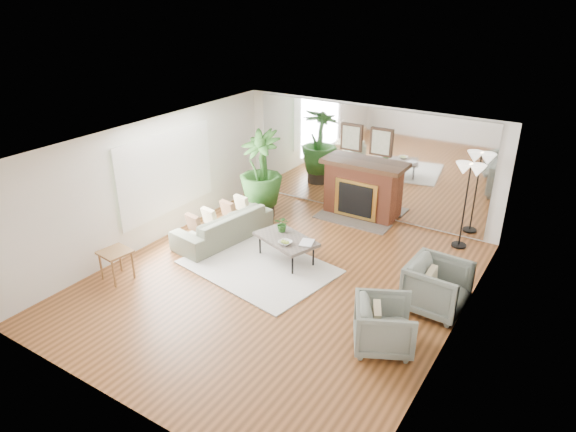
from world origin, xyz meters
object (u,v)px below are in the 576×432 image
Objects in this scene: fireplace at (360,190)px; potted_ficus at (261,172)px; coffee_table at (286,240)px; floor_lamp at (469,177)px; armchair_front at (384,325)px; sofa at (223,225)px; side_table at (115,256)px; armchair_back at (437,287)px.

fireplace is 2.22m from potted_ficus.
coffee_table is 3.67m from floor_lamp.
sofa is at bearing 43.63° from armchair_front.
side_table is 0.32× the size of floor_lamp.
potted_ficus reaches higher than armchair_back.
floor_lamp is (4.79, 4.51, 1.02)m from side_table.
armchair_back is 5.48m from side_table.
fireplace is 5.34m from side_table.
floor_lamp is (4.19, 2.27, 1.17)m from sofa.
potted_ficus is 4.32m from floor_lamp.
sofa is (-1.56, 0.07, -0.13)m from coffee_table.
fireplace reaches higher than armchair_back.
armchair_back is (4.46, -0.15, 0.11)m from sofa.
coffee_table is 2.44× the size of side_table.
floor_lamp is (-0.27, 2.42, 1.07)m from armchair_back.
coffee_table is 1.57m from sofa.
armchair_back is at bearing -41.12° from armchair_front.
potted_ficus reaches higher than coffee_table.
potted_ficus is at bearing -170.39° from sofa.
potted_ficus is (-4.48, 1.53, 0.63)m from armchair_back.
floor_lamp is (4.20, 0.89, 0.43)m from potted_ficus.
armchair_back is 0.47× the size of potted_ficus.
armchair_front is (2.56, -1.41, -0.06)m from coffee_table.
armchair_back is at bearing -83.52° from floor_lamp.
floor_lamp reaches higher than sofa.
armchair_back is 1.66× the size of side_table.
side_table is at bearing -136.74° from floor_lamp.
armchair_back reaches higher than armchair_front.
sofa reaches higher than side_table.
potted_ficus reaches higher than armchair_front.
sofa is at bearing 74.92° from side_table.
armchair_front is 4.78m from side_table.
fireplace is at bearing 47.19° from armchair_back.
fireplace is 2.22× the size of armchair_back.
sofa is 2.32m from side_table.
floor_lamp is at bearing 9.14° from armchair_back.
coffee_table is at bearing 45.00° from side_table.
fireplace is 0.96× the size of sofa.
sofa is 2.56× the size of armchair_front.
fireplace is at bearing 83.34° from coffee_table.
potted_ficus reaches higher than floor_lamp.
sofa is at bearing -151.52° from floor_lamp.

